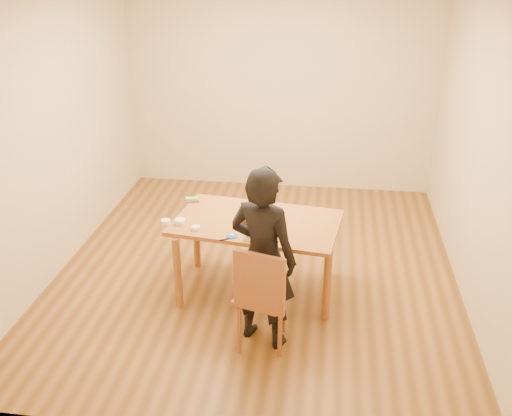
# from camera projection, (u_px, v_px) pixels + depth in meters

# --- Properties ---
(room_shell) EXTENTS (4.00, 4.50, 2.70)m
(room_shell) POSITION_uv_depth(u_px,v_px,m) (262.00, 132.00, 5.65)
(room_shell) COLOR brown
(room_shell) RESTS_ON ground
(dining_table) EXTENTS (1.59, 1.07, 0.04)m
(dining_table) POSITION_uv_depth(u_px,v_px,m) (257.00, 223.00, 5.22)
(dining_table) COLOR brown
(dining_table) RESTS_ON floor
(dining_chair) EXTENTS (0.47, 0.47, 0.04)m
(dining_chair) POSITION_uv_depth(u_px,v_px,m) (262.00, 297.00, 4.63)
(dining_chair) COLOR brown
(dining_chair) RESTS_ON floor
(cake_plate) EXTENTS (0.27, 0.27, 0.02)m
(cake_plate) POSITION_uv_depth(u_px,v_px,m) (255.00, 220.00, 5.21)
(cake_plate) COLOR #AD210B
(cake_plate) RESTS_ON dining_table
(cake) EXTENTS (0.20, 0.20, 0.06)m
(cake) POSITION_uv_depth(u_px,v_px,m) (255.00, 216.00, 5.19)
(cake) COLOR white
(cake) RESTS_ON cake_plate
(frosting_dome) EXTENTS (0.19, 0.19, 0.03)m
(frosting_dome) POSITION_uv_depth(u_px,v_px,m) (255.00, 211.00, 5.17)
(frosting_dome) COLOR white
(frosting_dome) RESTS_ON cake
(frosting_tub) EXTENTS (0.10, 0.10, 0.09)m
(frosting_tub) POSITION_uv_depth(u_px,v_px,m) (249.00, 234.00, 4.88)
(frosting_tub) COLOR white
(frosting_tub) RESTS_ON dining_table
(frosting_lid) EXTENTS (0.10, 0.10, 0.01)m
(frosting_lid) POSITION_uv_depth(u_px,v_px,m) (232.00, 236.00, 4.93)
(frosting_lid) COLOR #184BA0
(frosting_lid) RESTS_ON dining_table
(frosting_dollop) EXTENTS (0.04, 0.04, 0.02)m
(frosting_dollop) POSITION_uv_depth(u_px,v_px,m) (232.00, 234.00, 4.93)
(frosting_dollop) COLOR white
(frosting_dollop) RESTS_ON frosting_lid
(ramekin_green) EXTENTS (0.08, 0.08, 0.04)m
(ramekin_green) POSITION_uv_depth(u_px,v_px,m) (196.00, 228.00, 5.04)
(ramekin_green) COLOR white
(ramekin_green) RESTS_ON dining_table
(ramekin_yellow) EXTENTS (0.09, 0.09, 0.04)m
(ramekin_yellow) POSITION_uv_depth(u_px,v_px,m) (180.00, 222.00, 5.15)
(ramekin_yellow) COLOR white
(ramekin_yellow) RESTS_ON dining_table
(ramekin_multi) EXTENTS (0.08, 0.08, 0.04)m
(ramekin_multi) POSITION_uv_depth(u_px,v_px,m) (166.00, 222.00, 5.15)
(ramekin_multi) COLOR white
(ramekin_multi) RESTS_ON dining_table
(candy_box_pink) EXTENTS (0.14, 0.10, 0.02)m
(candy_box_pink) POSITION_uv_depth(u_px,v_px,m) (193.00, 201.00, 5.59)
(candy_box_pink) COLOR #DB3399
(candy_box_pink) RESTS_ON dining_table
(candy_box_green) EXTENTS (0.14, 0.09, 0.02)m
(candy_box_green) POSITION_uv_depth(u_px,v_px,m) (192.00, 199.00, 5.59)
(candy_box_green) COLOR green
(candy_box_green) RESTS_ON candy_box_pink
(spatula) EXTENTS (0.13, 0.09, 0.01)m
(spatula) POSITION_uv_depth(u_px,v_px,m) (227.00, 239.00, 4.89)
(spatula) COLOR black
(spatula) RESTS_ON dining_table
(person) EXTENTS (0.67, 0.55, 1.56)m
(person) POSITION_uv_depth(u_px,v_px,m) (263.00, 258.00, 4.53)
(person) COLOR black
(person) RESTS_ON floor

